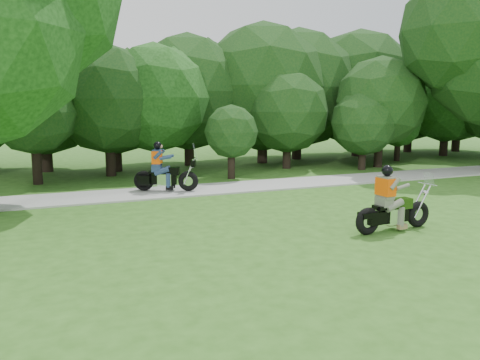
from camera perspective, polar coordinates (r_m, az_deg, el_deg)
ground at (r=12.13m, az=23.57°, el=-6.45°), size 100.00×100.00×0.00m
walkway at (r=18.47m, az=5.75°, el=-0.44°), size 60.00×2.20×0.06m
tree_line at (r=25.06m, az=1.93°, el=10.54°), size 39.33×11.57×7.50m
chopper_motorcycle at (r=12.10m, az=17.89°, el=-3.16°), size 2.34×0.64×1.67m
touring_motorcycle at (r=16.81m, az=-9.52°, el=0.83°), size 2.20×1.37×1.77m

